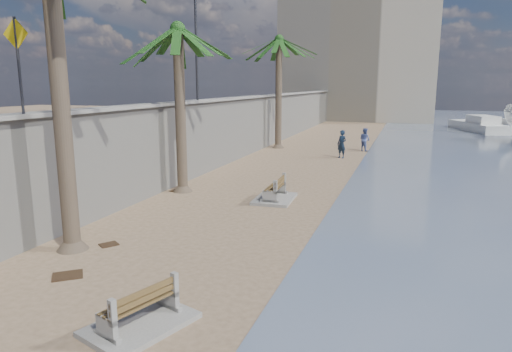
# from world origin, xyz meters

# --- Properties ---
(ground_plane) EXTENTS (140.00, 140.00, 0.00)m
(ground_plane) POSITION_xyz_m (0.00, 0.00, 0.00)
(ground_plane) COLOR #8F7257
(seawall) EXTENTS (0.45, 70.00, 3.50)m
(seawall) POSITION_xyz_m (-5.20, 20.00, 1.75)
(seawall) COLOR gray
(seawall) RESTS_ON ground_plane
(wall_cap) EXTENTS (0.80, 70.00, 0.12)m
(wall_cap) POSITION_xyz_m (-5.20, 20.00, 3.55)
(wall_cap) COLOR gray
(wall_cap) RESTS_ON seawall
(end_building) EXTENTS (18.00, 12.00, 14.00)m
(end_building) POSITION_xyz_m (-2.00, 52.00, 7.00)
(end_building) COLOR #B7AA93
(end_building) RESTS_ON ground_plane
(bench_near) EXTENTS (1.85, 2.22, 0.79)m
(bench_near) POSITION_xyz_m (0.05, -1.28, 0.35)
(bench_near) COLOR gray
(bench_near) RESTS_ON ground_plane
(bench_far) EXTENTS (1.48, 2.10, 0.85)m
(bench_far) POSITION_xyz_m (-0.23, 8.42, 0.37)
(bench_far) COLOR gray
(bench_far) RESTS_ON ground_plane
(palm_mid) EXTENTS (5.00, 5.00, 7.36)m
(palm_mid) POSITION_xyz_m (-4.23, 8.60, 6.38)
(palm_mid) COLOR brown
(palm_mid) RESTS_ON ground_plane
(palm_back) EXTENTS (5.00, 5.00, 8.17)m
(palm_back) POSITION_xyz_m (-4.07, 22.43, 7.16)
(palm_back) COLOR brown
(palm_back) RESTS_ON ground_plane
(pedestrian_sign) EXTENTS (0.78, 0.07, 2.40)m
(pedestrian_sign) POSITION_xyz_m (-5.00, 1.50, 5.15)
(pedestrian_sign) COLOR #2D2D33
(pedestrian_sign) RESTS_ON wall_cap
(streetlight) EXTENTS (0.28, 0.28, 5.12)m
(streetlight) POSITION_xyz_m (-5.10, 12.00, 6.64)
(streetlight) COLOR #2D2D33
(streetlight) RESTS_ON wall_cap
(person_a) EXTENTS (0.83, 0.76, 1.92)m
(person_a) POSITION_xyz_m (0.72, 19.42, 0.96)
(person_a) COLOR #142237
(person_a) RESTS_ON ground_plane
(person_b) EXTENTS (1.03, 1.00, 1.69)m
(person_b) POSITION_xyz_m (1.74, 22.85, 0.85)
(person_b) COLOR #4B5C9B
(person_b) RESTS_ON ground_plane
(yacht_far) EXTENTS (4.64, 8.45, 1.50)m
(yacht_far) POSITION_xyz_m (10.57, 39.76, 0.35)
(yacht_far) COLOR silver
(yacht_far) RESTS_ON bay_water
(debris_b) EXTENTS (0.85, 0.83, 0.03)m
(debris_b) POSITION_xyz_m (-2.80, 0.14, 0.01)
(debris_b) COLOR #382616
(debris_b) RESTS_ON ground_plane
(debris_c) EXTENTS (0.69, 0.78, 0.03)m
(debris_c) POSITION_xyz_m (-4.46, 8.66, 0.01)
(debris_c) COLOR #382616
(debris_c) RESTS_ON ground_plane
(debris_d) EXTENTS (0.59, 0.61, 0.03)m
(debris_d) POSITION_xyz_m (-3.18, 2.20, 0.01)
(debris_d) COLOR #382616
(debris_d) RESTS_ON ground_plane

